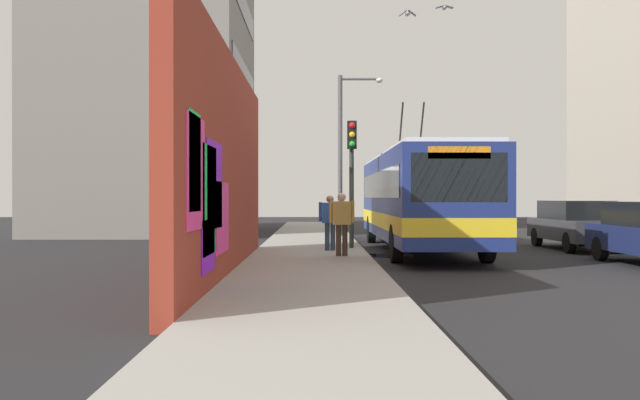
{
  "coord_description": "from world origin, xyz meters",
  "views": [
    {
      "loc": [
        -19.54,
        1.46,
        1.69
      ],
      "look_at": [
        0.37,
        1.32,
        1.61
      ],
      "focal_mm": 39.04,
      "sensor_mm": 36.0,
      "label": 1
    }
  ],
  "objects_px": {
    "pedestrian_at_curb": "(342,219)",
    "pedestrian_midblock": "(330,218)",
    "street_lamp": "(345,143)",
    "traffic_light": "(352,162)",
    "city_bus": "(419,196)",
    "parked_car_dark_gray": "(576,224)"
  },
  "relations": [
    {
      "from": "city_bus",
      "to": "traffic_light",
      "type": "xyz_separation_m",
      "value": [
        -0.81,
        2.15,
        1.05
      ]
    },
    {
      "from": "street_lamp",
      "to": "pedestrian_midblock",
      "type": "bearing_deg",
      "value": 174.26
    },
    {
      "from": "pedestrian_midblock",
      "to": "traffic_light",
      "type": "height_order",
      "value": "traffic_light"
    },
    {
      "from": "pedestrian_at_curb",
      "to": "street_lamp",
      "type": "distance_m",
      "value": 10.04
    },
    {
      "from": "pedestrian_midblock",
      "to": "street_lamp",
      "type": "bearing_deg",
      "value": -5.74
    },
    {
      "from": "pedestrian_at_curb",
      "to": "pedestrian_midblock",
      "type": "bearing_deg",
      "value": 8.19
    },
    {
      "from": "pedestrian_at_curb",
      "to": "traffic_light",
      "type": "xyz_separation_m",
      "value": [
        2.75,
        -0.41,
        1.64
      ]
    },
    {
      "from": "pedestrian_at_curb",
      "to": "traffic_light",
      "type": "height_order",
      "value": "traffic_light"
    },
    {
      "from": "pedestrian_at_curb",
      "to": "parked_car_dark_gray",
      "type": "bearing_deg",
      "value": -61.49
    },
    {
      "from": "pedestrian_at_curb",
      "to": "traffic_light",
      "type": "distance_m",
      "value": 3.23
    },
    {
      "from": "pedestrian_midblock",
      "to": "traffic_light",
      "type": "bearing_deg",
      "value": -37.07
    },
    {
      "from": "city_bus",
      "to": "pedestrian_at_curb",
      "type": "relative_size",
      "value": 7.45
    },
    {
      "from": "pedestrian_midblock",
      "to": "pedestrian_at_curb",
      "type": "distance_m",
      "value": 1.88
    },
    {
      "from": "city_bus",
      "to": "traffic_light",
      "type": "bearing_deg",
      "value": 110.74
    },
    {
      "from": "pedestrian_midblock",
      "to": "street_lamp",
      "type": "distance_m",
      "value": 8.3
    },
    {
      "from": "parked_car_dark_gray",
      "to": "traffic_light",
      "type": "height_order",
      "value": "traffic_light"
    },
    {
      "from": "pedestrian_at_curb",
      "to": "traffic_light",
      "type": "bearing_deg",
      "value": -8.46
    },
    {
      "from": "parked_car_dark_gray",
      "to": "city_bus",
      "type": "bearing_deg",
      "value": 97.12
    },
    {
      "from": "parked_car_dark_gray",
      "to": "street_lamp",
      "type": "bearing_deg",
      "value": 53.16
    },
    {
      "from": "city_bus",
      "to": "pedestrian_midblock",
      "type": "height_order",
      "value": "city_bus"
    },
    {
      "from": "city_bus",
      "to": "parked_car_dark_gray",
      "type": "height_order",
      "value": "city_bus"
    },
    {
      "from": "city_bus",
      "to": "pedestrian_at_curb",
      "type": "bearing_deg",
      "value": 144.33
    }
  ]
}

